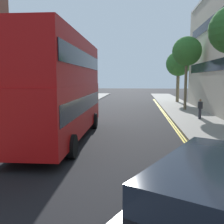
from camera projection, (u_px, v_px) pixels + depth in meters
The scene contains 8 objects.
sidewalk_right at pixel (210, 130), 16.83m from camera, with size 4.00×80.00×0.14m, color gray.
sidewalk_left at pixel (21, 126), 18.14m from camera, with size 4.00×80.00×0.14m, color gray.
kerb_line_outer at pixel (183, 137), 15.08m from camera, with size 0.10×56.00×0.01m, color yellow.
kerb_line_inner at pixel (180, 136), 15.10m from camera, with size 0.10×56.00×0.01m, color yellow.
double_decker_bus_away at pixel (63, 85), 13.99m from camera, with size 3.00×10.87×5.64m.
pedestrian_far at pixel (200, 109), 20.72m from camera, with size 0.34×0.22×1.62m.
street_tree_mid at pixel (187, 52), 26.45m from camera, with size 3.00×3.00×7.58m.
street_tree_far at pixel (178, 64), 35.77m from camera, with size 3.46×3.46×7.07m.
Camera 1 is at (1.74, -1.12, 3.38)m, focal length 41.09 mm.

